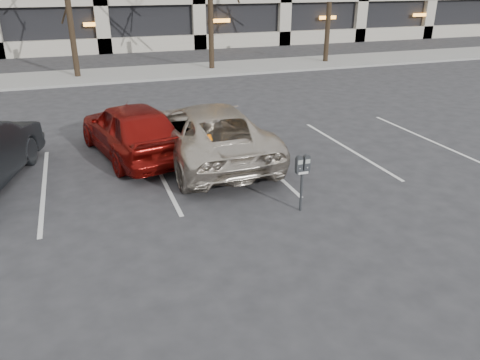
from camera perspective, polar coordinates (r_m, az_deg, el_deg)
name	(u,v)px	position (r m, az deg, el deg)	size (l,w,h in m)	color
ground	(240,201)	(10.56, -0.04, -2.61)	(140.00, 140.00, 0.00)	#28282B
sidewalk	(138,74)	(25.57, -12.29, 12.57)	(80.00, 4.00, 0.12)	gray
stall_lines	(159,172)	(12.29, -9.79, 0.94)	(16.90, 5.20, 0.00)	silver
parking_meter	(302,169)	(9.85, 7.62, 1.28)	(0.32, 0.13, 1.25)	black
suv_silver	(207,132)	(12.84, -4.04, 5.87)	(2.74, 5.68, 1.56)	beige
car_red	(131,129)	(13.36, -13.09, 6.04)	(1.85, 4.61, 1.57)	maroon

